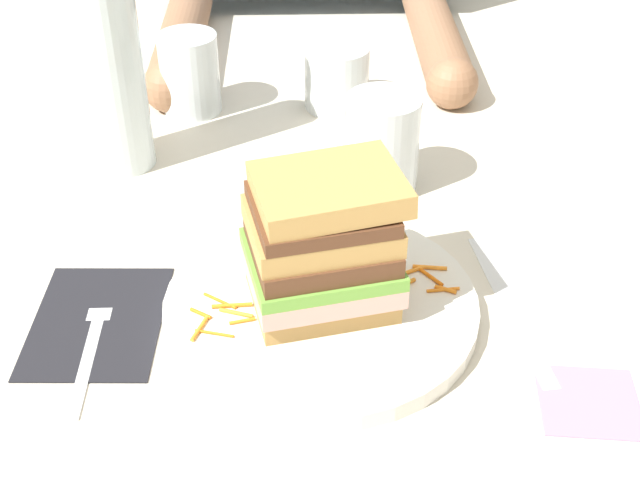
{
  "coord_description": "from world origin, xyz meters",
  "views": [
    {
      "loc": [
        -0.02,
        -0.55,
        0.48
      ],
      "look_at": [
        -0.01,
        0.02,
        0.06
      ],
      "focal_mm": 47.51,
      "sensor_mm": 36.0,
      "label": 1
    }
  ],
  "objects_px": {
    "juice_glass": "(382,150)",
    "water_bottle": "(105,34)",
    "empty_tumbler_0": "(190,74)",
    "napkin_dark": "(98,321)",
    "fork": "(92,336)",
    "sandwich": "(321,244)",
    "empty_tumbler_1": "(337,77)",
    "napkin_pink": "(589,401)",
    "main_plate": "(321,307)",
    "knife": "(513,310)"
  },
  "relations": [
    {
      "from": "main_plate",
      "to": "fork",
      "type": "bearing_deg",
      "value": -171.65
    },
    {
      "from": "sandwich",
      "to": "empty_tumbler_1",
      "type": "height_order",
      "value": "sandwich"
    },
    {
      "from": "napkin_pink",
      "to": "main_plate",
      "type": "bearing_deg",
      "value": 151.83
    },
    {
      "from": "main_plate",
      "to": "empty_tumbler_1",
      "type": "xyz_separation_m",
      "value": [
        0.03,
        0.38,
        0.03
      ]
    },
    {
      "from": "napkin_dark",
      "to": "empty_tumbler_0",
      "type": "bearing_deg",
      "value": 83.36
    },
    {
      "from": "fork",
      "to": "empty_tumbler_0",
      "type": "bearing_deg",
      "value": 83.76
    },
    {
      "from": "juice_glass",
      "to": "empty_tumbler_1",
      "type": "distance_m",
      "value": 0.19
    },
    {
      "from": "main_plate",
      "to": "empty_tumbler_1",
      "type": "relative_size",
      "value": 3.43
    },
    {
      "from": "main_plate",
      "to": "knife",
      "type": "xyz_separation_m",
      "value": [
        0.16,
        -0.0,
        -0.01
      ]
    },
    {
      "from": "knife",
      "to": "juice_glass",
      "type": "bearing_deg",
      "value": 115.56
    },
    {
      "from": "napkin_pink",
      "to": "napkin_dark",
      "type": "bearing_deg",
      "value": 165.33
    },
    {
      "from": "knife",
      "to": "main_plate",
      "type": "bearing_deg",
      "value": 179.46
    },
    {
      "from": "empty_tumbler_1",
      "to": "water_bottle",
      "type": "bearing_deg",
      "value": -151.44
    },
    {
      "from": "knife",
      "to": "juice_glass",
      "type": "height_order",
      "value": "juice_glass"
    },
    {
      "from": "juice_glass",
      "to": "fork",
      "type": "bearing_deg",
      "value": -138.27
    },
    {
      "from": "napkin_dark",
      "to": "empty_tumbler_1",
      "type": "height_order",
      "value": "empty_tumbler_1"
    },
    {
      "from": "fork",
      "to": "napkin_dark",
      "type": "bearing_deg",
      "value": 90.61
    },
    {
      "from": "main_plate",
      "to": "juice_glass",
      "type": "height_order",
      "value": "juice_glass"
    },
    {
      "from": "napkin_pink",
      "to": "empty_tumbler_0",
      "type": "bearing_deg",
      "value": 125.3
    },
    {
      "from": "juice_glass",
      "to": "napkin_pink",
      "type": "xyz_separation_m",
      "value": [
        0.13,
        -0.31,
        -0.04
      ]
    },
    {
      "from": "empty_tumbler_0",
      "to": "napkin_pink",
      "type": "distance_m",
      "value": 0.6
    },
    {
      "from": "napkin_dark",
      "to": "water_bottle",
      "type": "height_order",
      "value": "water_bottle"
    },
    {
      "from": "sandwich",
      "to": "empty_tumbler_1",
      "type": "distance_m",
      "value": 0.39
    },
    {
      "from": "empty_tumbler_0",
      "to": "napkin_pink",
      "type": "relative_size",
      "value": 1.27
    },
    {
      "from": "juice_glass",
      "to": "water_bottle",
      "type": "xyz_separation_m",
      "value": [
        -0.27,
        0.06,
        0.1
      ]
    },
    {
      "from": "sandwich",
      "to": "napkin_pink",
      "type": "distance_m",
      "value": 0.24
    },
    {
      "from": "main_plate",
      "to": "water_bottle",
      "type": "distance_m",
      "value": 0.36
    },
    {
      "from": "main_plate",
      "to": "water_bottle",
      "type": "height_order",
      "value": "water_bottle"
    },
    {
      "from": "empty_tumbler_0",
      "to": "empty_tumbler_1",
      "type": "height_order",
      "value": "empty_tumbler_0"
    },
    {
      "from": "main_plate",
      "to": "sandwich",
      "type": "height_order",
      "value": "sandwich"
    },
    {
      "from": "juice_glass",
      "to": "empty_tumbler_0",
      "type": "relative_size",
      "value": 1.07
    },
    {
      "from": "juice_glass",
      "to": "empty_tumbler_0",
      "type": "height_order",
      "value": "juice_glass"
    },
    {
      "from": "main_plate",
      "to": "fork",
      "type": "relative_size",
      "value": 1.6
    },
    {
      "from": "juice_glass",
      "to": "water_bottle",
      "type": "distance_m",
      "value": 0.3
    },
    {
      "from": "sandwich",
      "to": "napkin_pink",
      "type": "height_order",
      "value": "sandwich"
    },
    {
      "from": "fork",
      "to": "water_bottle",
      "type": "bearing_deg",
      "value": 93.65
    },
    {
      "from": "main_plate",
      "to": "empty_tumbler_1",
      "type": "bearing_deg",
      "value": 85.55
    },
    {
      "from": "sandwich",
      "to": "fork",
      "type": "distance_m",
      "value": 0.2
    },
    {
      "from": "juice_glass",
      "to": "empty_tumbler_1",
      "type": "height_order",
      "value": "juice_glass"
    },
    {
      "from": "empty_tumbler_0",
      "to": "empty_tumbler_1",
      "type": "relative_size",
      "value": 1.23
    },
    {
      "from": "napkin_dark",
      "to": "fork",
      "type": "bearing_deg",
      "value": -89.39
    },
    {
      "from": "main_plate",
      "to": "empty_tumbler_0",
      "type": "xyz_separation_m",
      "value": [
        -0.14,
        0.38,
        0.04
      ]
    },
    {
      "from": "sandwich",
      "to": "fork",
      "type": "xyz_separation_m",
      "value": [
        -0.19,
        -0.03,
        -0.07
      ]
    },
    {
      "from": "napkin_dark",
      "to": "empty_tumbler_1",
      "type": "bearing_deg",
      "value": 60.72
    },
    {
      "from": "sandwich",
      "to": "water_bottle",
      "type": "height_order",
      "value": "water_bottle"
    },
    {
      "from": "sandwich",
      "to": "juice_glass",
      "type": "distance_m",
      "value": 0.21
    },
    {
      "from": "sandwich",
      "to": "juice_glass",
      "type": "bearing_deg",
      "value": 71.42
    },
    {
      "from": "empty_tumbler_0",
      "to": "knife",
      "type": "bearing_deg",
      "value": -50.98
    },
    {
      "from": "main_plate",
      "to": "napkin_pink",
      "type": "bearing_deg",
      "value": -28.17
    },
    {
      "from": "fork",
      "to": "juice_glass",
      "type": "relative_size",
      "value": 1.63
    }
  ]
}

